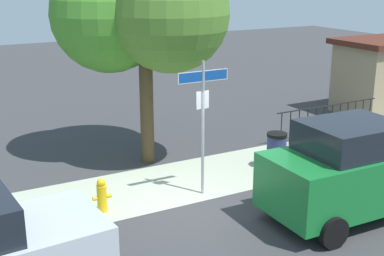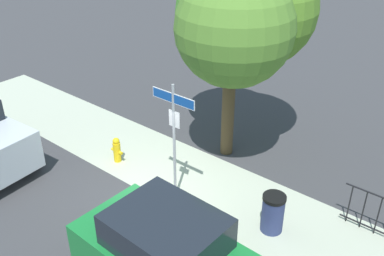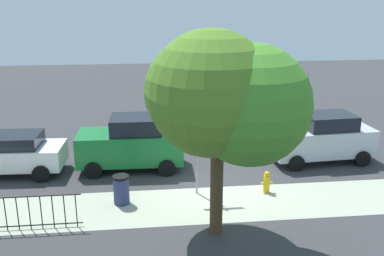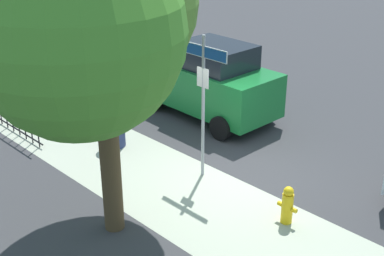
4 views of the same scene
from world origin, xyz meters
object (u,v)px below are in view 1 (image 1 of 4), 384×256
shade_tree (140,10)px  car_green (355,170)px  street_sign (203,105)px  utility_shed (383,75)px  trash_bin (276,151)px  fire_hydrant (102,195)px

shade_tree → car_green: (2.48, -5.58, -3.07)m
street_sign → shade_tree: shade_tree is taller
street_sign → shade_tree: bearing=94.0°
utility_shed → trash_bin: utility_shed is taller
street_sign → fire_hydrant: 3.03m
fire_hydrant → car_green: bearing=-30.5°
car_green → trash_bin: 3.13m
street_sign → trash_bin: street_sign is taller
shade_tree → car_green: bearing=-66.1°
fire_hydrant → trash_bin: bearing=3.4°
car_green → street_sign: bearing=132.9°
car_green → fire_hydrant: car_green is taller
car_green → trash_bin: size_ratio=4.21×
street_sign → fire_hydrant: bearing=175.3°
trash_bin → utility_shed: bearing=22.2°
car_green → trash_bin: car_green is taller
shade_tree → utility_shed: (9.90, 0.39, -2.72)m
trash_bin → car_green: bearing=-95.6°
street_sign → shade_tree: size_ratio=0.54×
car_green → utility_shed: bearing=40.3°
utility_shed → trash_bin: bearing=-157.8°
street_sign → trash_bin: size_ratio=3.26×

